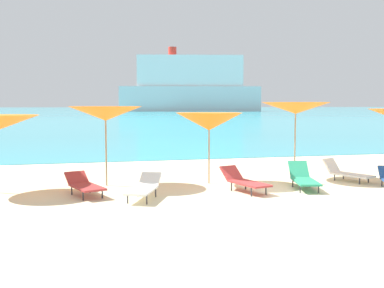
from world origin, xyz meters
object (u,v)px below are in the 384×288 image
object	(u,v)px
umbrella_5	(296,108)
cruise_ship	(190,87)
umbrella_3	(106,114)
lounge_chair_2	(84,185)
lounge_chair_3	(144,187)
umbrella_4	(209,122)
lounge_chair_12	(347,172)
lounge_chair_6	(303,178)
lounge_chair_13	(244,181)

from	to	relation	value
umbrella_5	cruise_ship	bearing A→B (deg)	77.49
umbrella_3	cruise_ship	size ratio (longest dim) A/B	0.04
umbrella_5	lounge_chair_2	size ratio (longest dim) A/B	1.43
umbrella_5	lounge_chair_3	distance (m)	5.66
umbrella_4	lounge_chair_3	size ratio (longest dim) A/B	1.24
umbrella_4	lounge_chair_12	xyz separation A→B (m)	(4.15, -0.58, -1.55)
lounge_chair_2	cruise_ship	xyz separation A→B (m)	(39.14, 148.84, 8.47)
lounge_chair_2	lounge_chair_6	bearing A→B (deg)	-23.59
lounge_chair_3	lounge_chair_12	distance (m)	6.41
umbrella_5	lounge_chair_6	bearing A→B (deg)	-108.36
umbrella_3	umbrella_4	size ratio (longest dim) A/B	1.09
lounge_chair_12	lounge_chair_2	bearing A→B (deg)	160.07
umbrella_4	umbrella_5	size ratio (longest dim) A/B	0.87
lounge_chair_6	cruise_ship	size ratio (longest dim) A/B	0.04
umbrella_5	lounge_chair_13	distance (m)	3.38
lounge_chair_6	lounge_chair_13	world-z (taller)	lounge_chair_6
lounge_chair_6	lounge_chair_12	distance (m)	2.04
umbrella_4	lounge_chair_3	bearing A→B (deg)	-140.85
umbrella_4	lounge_chair_2	size ratio (longest dim) A/B	1.24
umbrella_3	lounge_chair_6	world-z (taller)	umbrella_3
lounge_chair_6	lounge_chair_12	world-z (taller)	lounge_chair_6
umbrella_3	lounge_chair_6	distance (m)	5.77
lounge_chair_3	lounge_chair_13	distance (m)	2.72
umbrella_3	umbrella_4	xyz separation A→B (m)	(2.92, -0.35, -0.24)
lounge_chair_12	umbrella_4	bearing A→B (deg)	149.15
umbrella_3	lounge_chair_12	xyz separation A→B (m)	(7.07, -0.93, -1.78)
lounge_chair_12	lounge_chair_13	size ratio (longest dim) A/B	0.93
umbrella_4	lounge_chair_3	distance (m)	3.16
lounge_chair_3	lounge_chair_13	bearing A→B (deg)	30.05
umbrella_5	lounge_chair_2	xyz separation A→B (m)	(-6.37, -1.16, -1.91)
umbrella_5	lounge_chair_6	distance (m)	2.53
umbrella_3	cruise_ship	xyz separation A→B (m)	(38.51, 147.52, 6.71)
lounge_chair_3	lounge_chair_12	xyz separation A→B (m)	(6.30, 1.17, -0.03)
umbrella_5	umbrella_4	bearing A→B (deg)	-176.27
lounge_chair_6	umbrella_3	bearing A→B (deg)	175.50
umbrella_5	lounge_chair_12	xyz separation A→B (m)	(1.33, -0.77, -1.93)
lounge_chair_13	lounge_chair_3	bearing A→B (deg)	170.35
umbrella_3	umbrella_5	bearing A→B (deg)	-1.67
umbrella_3	umbrella_5	world-z (taller)	umbrella_5
lounge_chair_6	cruise_ship	distance (m)	153.18
cruise_ship	umbrella_5	bearing A→B (deg)	-91.09
umbrella_3	cruise_ship	bearing A→B (deg)	75.37
umbrella_3	cruise_ship	distance (m)	152.61
lounge_chair_6	lounge_chair_12	size ratio (longest dim) A/B	1.11
umbrella_3	lounge_chair_12	bearing A→B (deg)	-7.53
umbrella_3	umbrella_5	size ratio (longest dim) A/B	0.95
lounge_chair_3	lounge_chair_6	world-z (taller)	lounge_chair_6
umbrella_3	lounge_chair_12	distance (m)	7.35
umbrella_3	umbrella_4	bearing A→B (deg)	-6.84
umbrella_5	lounge_chair_12	bearing A→B (deg)	-29.97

